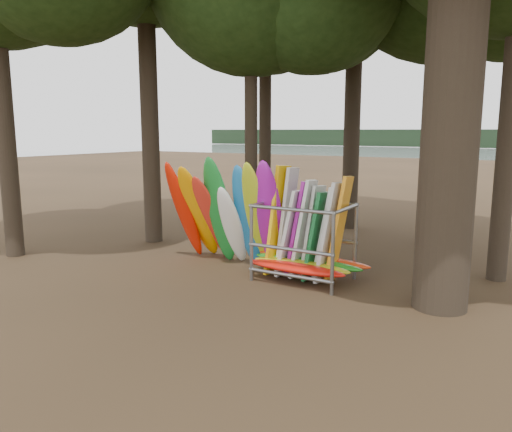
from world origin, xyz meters
The scene contains 4 objects.
ground centered at (0.00, 0.00, 0.00)m, with size 120.00×120.00×0.00m, color #47331E.
lake centered at (0.00, 60.00, 0.00)m, with size 160.00×160.00×0.00m, color gray.
kayak_row centered at (-1.06, 1.02, 1.43)m, with size 3.71×2.03×3.22m.
storage_rack centered at (1.43, 0.87, 0.94)m, with size 3.23×1.55×2.92m.
Camera 1 is at (6.80, -10.34, 3.78)m, focal length 35.00 mm.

